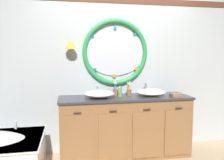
% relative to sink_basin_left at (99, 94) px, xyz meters
% --- Properties ---
extents(back_wall_assembly, '(6.40, 0.26, 2.60)m').
position_rel_sink_basin_left_xyz_m(back_wall_assembly, '(0.31, 0.34, 0.37)').
color(back_wall_assembly, silver).
rests_on(back_wall_assembly, ground_plane).
extents(vanity_counter, '(1.93, 0.60, 0.89)m').
position_rel_sink_basin_left_xyz_m(vanity_counter, '(0.38, 0.03, -0.50)').
color(vanity_counter, olive).
rests_on(vanity_counter, ground_plane).
extents(sink_basin_left, '(0.43, 0.43, 0.11)m').
position_rel_sink_basin_left_xyz_m(sink_basin_left, '(0.00, 0.00, 0.00)').
color(sink_basin_left, white).
rests_on(sink_basin_left, vanity_counter).
extents(sink_basin_right, '(0.44, 0.44, 0.11)m').
position_rel_sink_basin_left_xyz_m(sink_basin_right, '(0.77, -0.00, -0.00)').
color(sink_basin_right, white).
rests_on(sink_basin_right, vanity_counter).
extents(faucet_set_left, '(0.24, 0.14, 0.17)m').
position_rel_sink_basin_left_xyz_m(faucet_set_left, '(-0.00, 0.22, 0.01)').
color(faucet_set_left, silver).
rests_on(faucet_set_left, vanity_counter).
extents(faucet_set_right, '(0.24, 0.15, 0.18)m').
position_rel_sink_basin_left_xyz_m(faucet_set_right, '(0.77, 0.22, 0.01)').
color(faucet_set_right, silver).
rests_on(faucet_set_right, vanity_counter).
extents(toothbrush_holder_left, '(0.08, 0.08, 0.22)m').
position_rel_sink_basin_left_xyz_m(toothbrush_holder_left, '(0.27, 0.17, -0.00)').
color(toothbrush_holder_left, '#996647').
rests_on(toothbrush_holder_left, vanity_counter).
extents(toothbrush_holder_right, '(0.08, 0.08, 0.22)m').
position_rel_sink_basin_left_xyz_m(toothbrush_holder_right, '(0.47, 0.11, -0.00)').
color(toothbrush_holder_right, '#996647').
rests_on(toothbrush_holder_right, vanity_counter).
extents(soap_dispenser, '(0.06, 0.07, 0.16)m').
position_rel_sink_basin_left_xyz_m(soap_dispenser, '(0.31, 0.04, 0.01)').
color(soap_dispenser, '#6BAD66').
rests_on(soap_dispenser, vanity_counter).
extents(folded_hand_towel, '(0.16, 0.14, 0.05)m').
position_rel_sink_basin_left_xyz_m(folded_hand_towel, '(1.11, -0.13, -0.03)').
color(folded_hand_towel, '#936B56').
rests_on(folded_hand_towel, vanity_counter).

